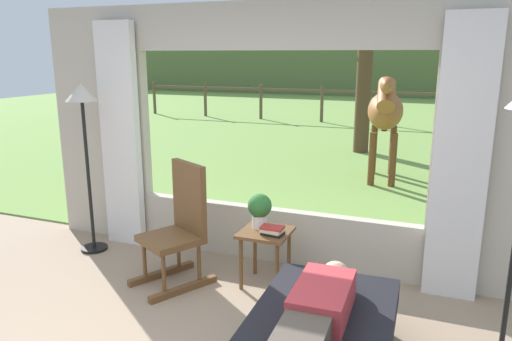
{
  "coord_description": "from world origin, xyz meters",
  "views": [
    {
      "loc": [
        1.53,
        -2.1,
        2.07
      ],
      "look_at": [
        0.0,
        1.8,
        1.05
      ],
      "focal_mm": 33.8,
      "sensor_mm": 36.0,
      "label": 1
    }
  ],
  "objects_px": {
    "side_table": "(266,241)",
    "horse": "(385,112)",
    "floor_lamp_left": "(83,117)",
    "pasture_tree": "(363,71)",
    "rocking_chair": "(180,226)",
    "book_stack": "(272,231)",
    "potted_plant": "(260,209)",
    "reclining_person": "(314,317)"
  },
  "relations": [
    {
      "from": "side_table",
      "to": "horse",
      "type": "relative_size",
      "value": 0.29
    },
    {
      "from": "floor_lamp_left",
      "to": "pasture_tree",
      "type": "distance_m",
      "value": 6.62
    },
    {
      "from": "pasture_tree",
      "to": "rocking_chair",
      "type": "bearing_deg",
      "value": -94.28
    },
    {
      "from": "book_stack",
      "to": "pasture_tree",
      "type": "bearing_deg",
      "value": 92.96
    },
    {
      "from": "potted_plant",
      "to": "pasture_tree",
      "type": "distance_m",
      "value": 6.47
    },
    {
      "from": "side_table",
      "to": "potted_plant",
      "type": "distance_m",
      "value": 0.29
    },
    {
      "from": "rocking_chair",
      "to": "pasture_tree",
      "type": "bearing_deg",
      "value": 114.65
    },
    {
      "from": "book_stack",
      "to": "pasture_tree",
      "type": "relative_size",
      "value": 0.05
    },
    {
      "from": "side_table",
      "to": "floor_lamp_left",
      "type": "bearing_deg",
      "value": 177.79
    },
    {
      "from": "rocking_chair",
      "to": "pasture_tree",
      "type": "xyz_separation_m",
      "value": [
        0.5,
        6.68,
        1.17
      ]
    },
    {
      "from": "side_table",
      "to": "horse",
      "type": "xyz_separation_m",
      "value": [
        0.52,
        4.15,
        0.73
      ]
    },
    {
      "from": "potted_plant",
      "to": "floor_lamp_left",
      "type": "bearing_deg",
      "value": 179.47
    },
    {
      "from": "horse",
      "to": "floor_lamp_left",
      "type": "bearing_deg",
      "value": 51.72
    },
    {
      "from": "horse",
      "to": "pasture_tree",
      "type": "height_order",
      "value": "pasture_tree"
    },
    {
      "from": "potted_plant",
      "to": "book_stack",
      "type": "relative_size",
      "value": 1.54
    },
    {
      "from": "reclining_person",
      "to": "book_stack",
      "type": "relative_size",
      "value": 6.9
    },
    {
      "from": "potted_plant",
      "to": "horse",
      "type": "distance_m",
      "value": 4.15
    },
    {
      "from": "reclining_person",
      "to": "horse",
      "type": "height_order",
      "value": "horse"
    },
    {
      "from": "reclining_person",
      "to": "potted_plant",
      "type": "xyz_separation_m",
      "value": [
        -0.86,
        1.32,
        0.18
      ]
    },
    {
      "from": "reclining_person",
      "to": "horse",
      "type": "xyz_separation_m",
      "value": [
        -0.27,
        5.4,
        0.63
      ]
    },
    {
      "from": "reclining_person",
      "to": "rocking_chair",
      "type": "height_order",
      "value": "rocking_chair"
    },
    {
      "from": "horse",
      "to": "side_table",
      "type": "bearing_deg",
      "value": 76.47
    },
    {
      "from": "reclining_person",
      "to": "side_table",
      "type": "bearing_deg",
      "value": 120.27
    },
    {
      "from": "floor_lamp_left",
      "to": "side_table",
      "type": "bearing_deg",
      "value": -2.21
    },
    {
      "from": "reclining_person",
      "to": "rocking_chair",
      "type": "xyz_separation_m",
      "value": [
        -1.53,
        1.03,
        0.02
      ]
    },
    {
      "from": "reclining_person",
      "to": "floor_lamp_left",
      "type": "height_order",
      "value": "floor_lamp_left"
    },
    {
      "from": "reclining_person",
      "to": "floor_lamp_left",
      "type": "relative_size",
      "value": 0.8
    },
    {
      "from": "potted_plant",
      "to": "book_stack",
      "type": "xyz_separation_m",
      "value": [
        0.17,
        -0.12,
        -0.15
      ]
    },
    {
      "from": "potted_plant",
      "to": "horse",
      "type": "xyz_separation_m",
      "value": [
        0.6,
        4.09,
        0.45
      ]
    },
    {
      "from": "rocking_chair",
      "to": "reclining_person",
      "type": "bearing_deg",
      "value": -5.1
    },
    {
      "from": "side_table",
      "to": "floor_lamp_left",
      "type": "xyz_separation_m",
      "value": [
        -2.01,
        0.08,
        1.01
      ]
    },
    {
      "from": "rocking_chair",
      "to": "book_stack",
      "type": "distance_m",
      "value": 0.85
    },
    {
      "from": "side_table",
      "to": "potted_plant",
      "type": "bearing_deg",
      "value": 143.13
    },
    {
      "from": "side_table",
      "to": "reclining_person",
      "type": "bearing_deg",
      "value": -58.16
    },
    {
      "from": "book_stack",
      "to": "pasture_tree",
      "type": "distance_m",
      "value": 6.63
    },
    {
      "from": "floor_lamp_left",
      "to": "horse",
      "type": "distance_m",
      "value": 4.8
    },
    {
      "from": "reclining_person",
      "to": "potted_plant",
      "type": "bearing_deg",
      "value": 121.59
    },
    {
      "from": "reclining_person",
      "to": "book_stack",
      "type": "distance_m",
      "value": 1.38
    },
    {
      "from": "floor_lamp_left",
      "to": "rocking_chair",
      "type": "bearing_deg",
      "value": -13.46
    },
    {
      "from": "potted_plant",
      "to": "floor_lamp_left",
      "type": "relative_size",
      "value": 0.18
    },
    {
      "from": "side_table",
      "to": "pasture_tree",
      "type": "bearing_deg",
      "value": 92.22
    },
    {
      "from": "side_table",
      "to": "book_stack",
      "type": "height_order",
      "value": "book_stack"
    }
  ]
}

